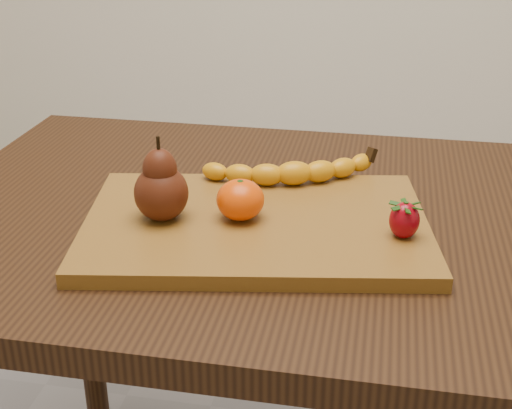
% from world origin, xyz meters
% --- Properties ---
extents(table, '(1.00, 0.70, 0.76)m').
position_xyz_m(table, '(0.00, 0.00, 0.66)').
color(table, black).
rests_on(table, ground).
extents(cutting_board, '(0.49, 0.37, 0.02)m').
position_xyz_m(cutting_board, '(-0.01, -0.07, 0.77)').
color(cutting_board, brown).
rests_on(cutting_board, table).
extents(banana, '(0.23, 0.13, 0.04)m').
position_xyz_m(banana, '(0.02, 0.05, 0.80)').
color(banana, orange).
rests_on(banana, cutting_board).
extents(pear, '(0.09, 0.09, 0.11)m').
position_xyz_m(pear, '(-0.13, -0.09, 0.84)').
color(pear, '#471B0B').
rests_on(pear, cutting_board).
extents(mandarin, '(0.08, 0.08, 0.05)m').
position_xyz_m(mandarin, '(-0.03, -0.07, 0.81)').
color(mandarin, '#EF4802').
rests_on(mandarin, cutting_board).
extents(strawberry, '(0.05, 0.05, 0.05)m').
position_xyz_m(strawberry, '(0.18, -0.08, 0.80)').
color(strawberry, '#91030F').
rests_on(strawberry, cutting_board).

